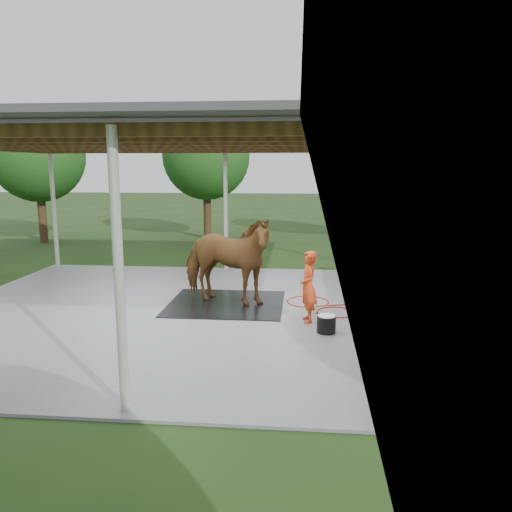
# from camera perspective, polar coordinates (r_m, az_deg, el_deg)

# --- Properties ---
(ground) EXTENTS (100.00, 100.00, 0.00)m
(ground) POSITION_cam_1_polar(r_m,az_deg,el_deg) (11.74, -6.86, -6.54)
(ground) COLOR #1E3814
(concrete_slab) EXTENTS (12.00, 10.00, 0.05)m
(concrete_slab) POSITION_cam_1_polar(r_m,az_deg,el_deg) (11.73, -6.86, -6.43)
(concrete_slab) COLOR slate
(concrete_slab) RESTS_ON ground
(pavilion_structure) EXTENTS (12.60, 10.60, 4.05)m
(pavilion_structure) POSITION_cam_1_polar(r_m,az_deg,el_deg) (11.25, -7.30, 13.16)
(pavilion_structure) COLOR beige
(pavilion_structure) RESTS_ON ground
(dasher_board) EXTENTS (0.16, 8.00, 1.15)m
(dasher_board) POSITION_cam_1_polar(r_m,az_deg,el_deg) (11.54, 16.08, -4.13)
(dasher_board) COLOR red
(dasher_board) RESTS_ON concrete_slab
(tree_belt) EXTENTS (28.00, 28.00, 5.80)m
(tree_belt) POSITION_cam_1_polar(r_m,az_deg,el_deg) (12.07, -4.92, 12.17)
(tree_belt) COLOR #382314
(tree_belt) RESTS_ON ground
(rubber_mat) EXTENTS (2.78, 2.60, 0.02)m
(rubber_mat) POSITION_cam_1_polar(r_m,az_deg,el_deg) (12.29, -3.44, -5.43)
(rubber_mat) COLOR black
(rubber_mat) RESTS_ON concrete_slab
(horse) EXTENTS (2.78, 1.93, 2.15)m
(horse) POSITION_cam_1_polar(r_m,az_deg,el_deg) (12.04, -3.50, -0.45)
(horse) COLOR brown
(horse) RESTS_ON rubber_mat
(handler) EXTENTS (0.47, 0.62, 1.55)m
(handler) POSITION_cam_1_polar(r_m,az_deg,el_deg) (10.79, 6.01, -3.50)
(handler) COLOR red
(handler) RESTS_ON concrete_slab
(wash_bucket) EXTENTS (0.39, 0.39, 0.36)m
(wash_bucket) POSITION_cam_1_polar(r_m,az_deg,el_deg) (10.29, 8.04, -7.68)
(wash_bucket) COLOR black
(wash_bucket) RESTS_ON concrete_slab
(soap_bottle_a) EXTENTS (0.15, 0.15, 0.31)m
(soap_bottle_a) POSITION_cam_1_polar(r_m,az_deg,el_deg) (11.57, 6.73, -5.73)
(soap_bottle_a) COLOR silver
(soap_bottle_a) RESTS_ON concrete_slab
(soap_bottle_b) EXTENTS (0.11, 0.11, 0.18)m
(soap_bottle_b) POSITION_cam_1_polar(r_m,az_deg,el_deg) (10.43, 8.10, -7.96)
(soap_bottle_b) COLOR #338CD8
(soap_bottle_b) RESTS_ON concrete_slab
(hose_coil) EXTENTS (2.05, 1.82, 0.02)m
(hose_coil) POSITION_cam_1_polar(r_m,az_deg,el_deg) (12.17, 7.23, -5.64)
(hose_coil) COLOR #A91E0C
(hose_coil) RESTS_ON concrete_slab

